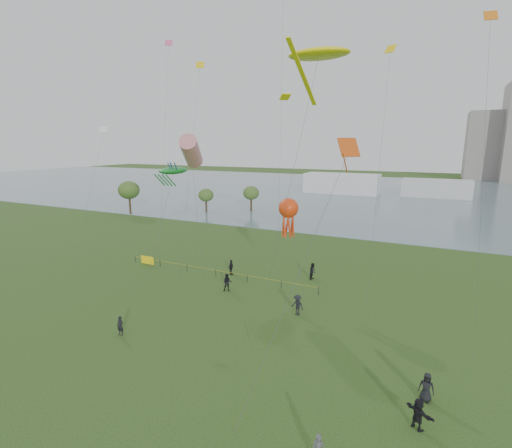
% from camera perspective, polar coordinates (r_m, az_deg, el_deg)
% --- Properties ---
extents(ground_plane, '(400.00, 400.00, 0.00)m').
position_cam_1_polar(ground_plane, '(26.86, -9.99, -21.21)').
color(ground_plane, '#213E13').
extents(lake, '(400.00, 120.00, 0.08)m').
position_cam_1_polar(lake, '(119.65, 19.14, 4.45)').
color(lake, slate).
rests_on(lake, ground_plane).
extents(building_low, '(16.00, 18.00, 28.00)m').
position_cam_1_polar(building_low, '(186.90, 32.00, 10.15)').
color(building_low, gray).
rests_on(building_low, ground_plane).
extents(pavilion_left, '(22.00, 8.00, 6.00)m').
position_cam_1_polar(pavilion_left, '(116.41, 13.05, 6.09)').
color(pavilion_left, silver).
rests_on(pavilion_left, ground_plane).
extents(pavilion_right, '(18.00, 7.00, 5.00)m').
position_cam_1_polar(pavilion_right, '(116.62, 25.96, 4.94)').
color(pavilion_right, silver).
rests_on(pavilion_right, ground_plane).
extents(trees, '(26.06, 18.34, 7.02)m').
position_cam_1_polar(trees, '(82.37, -11.82, 4.82)').
color(trees, '#342818').
rests_on(trees, ground_plane).
extents(fence, '(24.07, 0.07, 1.05)m').
position_cam_1_polar(fence, '(45.94, -12.74, -6.07)').
color(fence, black).
rests_on(fence, ground_plane).
extents(spectator_a, '(1.11, 1.03, 1.84)m').
position_cam_1_polar(spectator_a, '(38.28, -4.42, -8.96)').
color(spectator_a, black).
rests_on(spectator_a, ground_plane).
extents(spectator_b, '(1.35, 1.01, 1.87)m').
position_cam_1_polar(spectator_b, '(33.36, 6.39, -12.28)').
color(spectator_b, black).
rests_on(spectator_b, ground_plane).
extents(spectator_c, '(0.54, 1.07, 1.75)m').
position_cam_1_polar(spectator_c, '(42.89, -3.85, -6.66)').
color(spectator_c, black).
rests_on(spectator_c, ground_plane).
extents(spectator_d, '(0.88, 0.59, 1.77)m').
position_cam_1_polar(spectator_d, '(25.51, 24.74, -21.85)').
color(spectator_d, black).
rests_on(spectator_d, ground_plane).
extents(spectator_e, '(1.65, 1.32, 1.76)m').
position_cam_1_polar(spectator_e, '(23.40, 23.67, -25.19)').
color(spectator_e, black).
rests_on(spectator_e, ground_plane).
extents(spectator_f, '(0.60, 0.43, 1.55)m').
position_cam_1_polar(spectator_f, '(31.92, -20.15, -14.49)').
color(spectator_f, black).
rests_on(spectator_f, ground_plane).
extents(spectator_g, '(0.80, 0.98, 1.87)m').
position_cam_1_polar(spectator_g, '(41.84, 8.75, -7.19)').
color(spectator_g, black).
rests_on(spectator_g, ground_plane).
extents(kite_stingray, '(6.48, 10.26, 23.04)m').
position_cam_1_polar(kite_stingray, '(36.80, 9.56, 24.31)').
color(kite_stingray, '#3F3F42').
extents(kite_windsock, '(4.65, 5.26, 15.88)m').
position_cam_1_polar(kite_windsock, '(43.51, -9.94, 10.92)').
color(kite_windsock, '#3F3F42').
extents(kite_creature, '(2.46, 7.39, 12.10)m').
position_cam_1_polar(kite_creature, '(45.19, -12.62, 8.00)').
color(kite_creature, '#3F3F42').
extents(kite_octopus, '(3.71, 3.30, 9.56)m').
position_cam_1_polar(kite_octopus, '(36.44, 5.02, 2.29)').
color(kite_octopus, '#3F3F42').
extents(kite_delta, '(3.58, 12.01, 15.14)m').
position_cam_1_polar(kite_delta, '(25.63, 13.47, 9.80)').
color(kite_delta, '#3F3F42').
extents(small_kites, '(45.61, 12.44, 14.65)m').
position_cam_1_polar(small_kites, '(39.43, 3.63, 25.62)').
color(small_kites, yellow).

